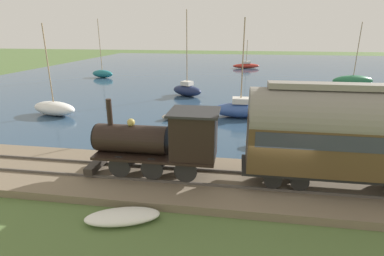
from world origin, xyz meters
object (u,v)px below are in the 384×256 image
sailboat_green (353,81)px  rowboat_mid_harbor (173,116)px  passenger_coach (352,132)px  sailboat_white (54,108)px  rowboat_far_out (262,143)px  sailboat_navy (187,90)px  sailboat_blue (240,109)px  sailboat_teal (102,73)px  sailboat_red (246,66)px  steam_locomotive (164,139)px  beached_dinghy (123,217)px

sailboat_green → rowboat_mid_harbor: size_ratio=3.72×
passenger_coach → sailboat_white: (10.15, 20.04, -2.29)m
rowboat_mid_harbor → rowboat_far_out: (-5.31, -6.76, 0.03)m
sailboat_navy → sailboat_blue: 9.75m
sailboat_green → sailboat_teal: size_ratio=0.93×
rowboat_far_out → sailboat_blue: bearing=17.1°
sailboat_teal → passenger_coach: bearing=-129.9°
sailboat_red → sailboat_navy: bearing=151.0°
passenger_coach → sailboat_red: bearing=4.1°
sailboat_red → sailboat_white: (-36.69, 16.70, 0.10)m
sailboat_navy → sailboat_white: (-9.58, 9.81, -0.07)m
passenger_coach → sailboat_green: (28.83, -9.89, -2.17)m
sailboat_navy → sailboat_teal: size_ratio=1.05×
sailboat_teal → rowboat_mid_harbor: sailboat_teal is taller
rowboat_mid_harbor → sailboat_navy: bearing=-35.9°
sailboat_red → sailboat_teal: sailboat_teal is taller
sailboat_white → rowboat_far_out: size_ratio=3.50×
steam_locomotive → sailboat_blue: sailboat_blue is taller
steam_locomotive → rowboat_mid_harbor: 10.88m
sailboat_red → sailboat_teal: 27.04m
sailboat_white → beached_dinghy: 17.55m
steam_locomotive → sailboat_green: sailboat_green is taller
rowboat_mid_harbor → beached_dinghy: size_ratio=0.71×
rowboat_mid_harbor → beached_dinghy: rowboat_mid_harbor is taller
sailboat_teal → beached_dinghy: (-34.46, -16.61, -0.42)m
sailboat_blue → sailboat_white: bearing=95.4°
sailboat_blue → rowboat_mid_harbor: (-1.37, 5.40, -0.42)m
sailboat_white → rowboat_mid_harbor: size_ratio=3.50×
sailboat_navy → sailboat_white: bearing=161.1°
sailboat_white → sailboat_red: bearing=-11.3°
sailboat_green → sailboat_teal: sailboat_teal is taller
sailboat_teal → rowboat_far_out: sailboat_teal is taller
sailboat_red → sailboat_green: 22.34m
steam_locomotive → passenger_coach: (0.00, -7.93, 0.73)m
rowboat_mid_harbor → sailboat_white: bearing=53.8°
steam_locomotive → sailboat_green: 33.93m
beached_dinghy → sailboat_green: bearing=-30.1°
steam_locomotive → sailboat_green: (28.83, -17.82, -1.44)m
sailboat_green → rowboat_far_out: bearing=140.6°
sailboat_white → sailboat_teal: 21.68m
passenger_coach → rowboat_far_out: 6.60m
sailboat_blue → rowboat_mid_harbor: size_ratio=3.69×
sailboat_green → sailboat_white: bearing=111.3°
passenger_coach → beached_dinghy: (-3.29, 8.76, -2.69)m
beached_dinghy → sailboat_teal: bearing=25.7°
sailboat_blue → sailboat_green: size_ratio=0.99×
passenger_coach → sailboat_red: 47.01m
rowboat_far_out → sailboat_white: bearing=79.5°
sailboat_white → rowboat_far_out: bearing=-92.9°
steam_locomotive → passenger_coach: passenger_coach is taller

